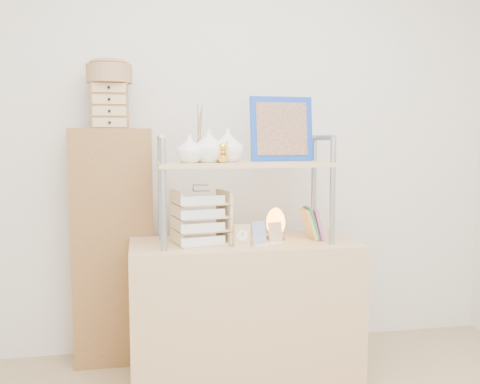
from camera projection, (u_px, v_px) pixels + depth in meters
The scene contains 10 objects.
room_shell at pixel (287, 29), 1.95m from camera, with size 3.42×3.41×2.61m.
desk at pixel (244, 310), 2.87m from camera, with size 1.20×0.50×0.75m, color tan.
cabinet at pixel (114, 247), 3.07m from camera, with size 0.45×0.24×1.35m, color brown.
hutch at pixel (235, 156), 2.79m from camera, with size 0.90×0.34×0.77m.
letter_tray at pixel (201, 220), 2.78m from camera, with size 0.29×0.28×0.31m.
salt_lamp at pixel (276, 223), 2.89m from camera, with size 0.11×0.11×0.17m.
desk_clock at pixel (242, 236), 2.70m from camera, with size 0.08×0.04×0.11m.
postcard_stand at pixel (267, 237), 2.77m from camera, with size 0.17×0.10×0.12m.
drawer_chest at pixel (110, 106), 2.97m from camera, with size 0.20×0.16×0.25m.
woven_basket at pixel (109, 74), 2.95m from camera, with size 0.25×0.25×0.10m, color olive.
Camera 1 is at (-0.54, -1.54, 1.30)m, focal length 40.00 mm.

